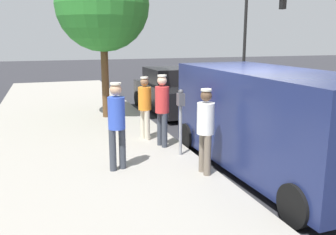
{
  "coord_description": "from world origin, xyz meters",
  "views": [
    {
      "loc": [
        4.16,
        7.01,
        2.8
      ],
      "look_at": [
        1.65,
        -0.5,
        1.05
      ],
      "focal_mm": 39.0,
      "sensor_mm": 36.0,
      "label": 1
    }
  ],
  "objects_px": {
    "pedestrian_in_white": "(206,126)",
    "traffic_light_corner": "(259,23)",
    "pedestrian_in_blue": "(117,120)",
    "pedestrian_in_orange": "(145,104)",
    "parked_van": "(271,119)",
    "pedestrian_in_red": "(162,106)",
    "parking_meter_near": "(181,111)",
    "parked_sedan_behind": "(171,92)",
    "street_tree": "(102,5)"
  },
  "relations": [
    {
      "from": "street_tree",
      "to": "traffic_light_corner",
      "type": "bearing_deg",
      "value": -150.5
    },
    {
      "from": "pedestrian_in_orange",
      "to": "parked_van",
      "type": "distance_m",
      "value": 3.42
    },
    {
      "from": "pedestrian_in_orange",
      "to": "traffic_light_corner",
      "type": "height_order",
      "value": "traffic_light_corner"
    },
    {
      "from": "pedestrian_in_red",
      "to": "parking_meter_near",
      "type": "bearing_deg",
      "value": 103.32
    },
    {
      "from": "parking_meter_near",
      "to": "parked_sedan_behind",
      "type": "xyz_separation_m",
      "value": [
        -1.67,
        -5.51,
        -0.43
      ]
    },
    {
      "from": "pedestrian_in_blue",
      "to": "street_tree",
      "type": "distance_m",
      "value": 5.8
    },
    {
      "from": "parking_meter_near",
      "to": "parked_van",
      "type": "xyz_separation_m",
      "value": [
        -1.5,
        1.28,
        -0.03
      ]
    },
    {
      "from": "parked_van",
      "to": "street_tree",
      "type": "distance_m",
      "value": 6.95
    },
    {
      "from": "pedestrian_in_blue",
      "to": "traffic_light_corner",
      "type": "height_order",
      "value": "traffic_light_corner"
    },
    {
      "from": "pedestrian_in_red",
      "to": "pedestrian_in_white",
      "type": "bearing_deg",
      "value": 96.75
    },
    {
      "from": "parking_meter_near",
      "to": "pedestrian_in_white",
      "type": "bearing_deg",
      "value": 92.46
    },
    {
      "from": "pedestrian_in_blue",
      "to": "pedestrian_in_white",
      "type": "relative_size",
      "value": 1.05
    },
    {
      "from": "parked_van",
      "to": "street_tree",
      "type": "bearing_deg",
      "value": -67.55
    },
    {
      "from": "pedestrian_in_red",
      "to": "pedestrian_in_blue",
      "type": "bearing_deg",
      "value": 43.25
    },
    {
      "from": "pedestrian_in_white",
      "to": "pedestrian_in_red",
      "type": "bearing_deg",
      "value": -83.25
    },
    {
      "from": "parking_meter_near",
      "to": "parked_van",
      "type": "bearing_deg",
      "value": 139.53
    },
    {
      "from": "pedestrian_in_orange",
      "to": "parked_van",
      "type": "relative_size",
      "value": 0.31
    },
    {
      "from": "pedestrian_in_orange",
      "to": "pedestrian_in_blue",
      "type": "xyz_separation_m",
      "value": [
        1.12,
        2.04,
        0.09
      ]
    },
    {
      "from": "traffic_light_corner",
      "to": "parked_sedan_behind",
      "type": "bearing_deg",
      "value": 33.61
    },
    {
      "from": "pedestrian_in_red",
      "to": "traffic_light_corner",
      "type": "relative_size",
      "value": 0.34
    },
    {
      "from": "parking_meter_near",
      "to": "pedestrian_in_white",
      "type": "xyz_separation_m",
      "value": [
        -0.05,
        1.24,
        -0.06
      ]
    },
    {
      "from": "parked_van",
      "to": "parked_sedan_behind",
      "type": "height_order",
      "value": "parked_van"
    },
    {
      "from": "pedestrian_in_orange",
      "to": "pedestrian_in_blue",
      "type": "distance_m",
      "value": 2.33
    },
    {
      "from": "parking_meter_near",
      "to": "pedestrian_in_orange",
      "type": "relative_size",
      "value": 0.92
    },
    {
      "from": "parking_meter_near",
      "to": "parked_van",
      "type": "distance_m",
      "value": 1.97
    },
    {
      "from": "pedestrian_in_blue",
      "to": "parked_sedan_behind",
      "type": "height_order",
      "value": "pedestrian_in_blue"
    },
    {
      "from": "pedestrian_in_red",
      "to": "traffic_light_corner",
      "type": "xyz_separation_m",
      "value": [
        -8.23,
        -8.95,
        2.35
      ]
    },
    {
      "from": "pedestrian_in_blue",
      "to": "parked_van",
      "type": "xyz_separation_m",
      "value": [
        -3.04,
        0.8,
        -0.03
      ]
    },
    {
      "from": "pedestrian_in_red",
      "to": "pedestrian_in_white",
      "type": "distance_m",
      "value": 2.04
    },
    {
      "from": "pedestrian_in_white",
      "to": "pedestrian_in_blue",
      "type": "bearing_deg",
      "value": -25.36
    },
    {
      "from": "pedestrian_in_orange",
      "to": "pedestrian_in_white",
      "type": "relative_size",
      "value": 0.98
    },
    {
      "from": "pedestrian_in_blue",
      "to": "street_tree",
      "type": "xyz_separation_m",
      "value": [
        -0.59,
        -5.14,
        2.62
      ]
    },
    {
      "from": "pedestrian_in_white",
      "to": "traffic_light_corner",
      "type": "height_order",
      "value": "traffic_light_corner"
    },
    {
      "from": "pedestrian_in_blue",
      "to": "parking_meter_near",
      "type": "bearing_deg",
      "value": -162.56
    },
    {
      "from": "parking_meter_near",
      "to": "traffic_light_corner",
      "type": "relative_size",
      "value": 0.29
    },
    {
      "from": "pedestrian_in_white",
      "to": "pedestrian_in_orange",
      "type": "bearing_deg",
      "value": -80.37
    },
    {
      "from": "parked_sedan_behind",
      "to": "pedestrian_in_orange",
      "type": "bearing_deg",
      "value": 62.11
    },
    {
      "from": "pedestrian_in_white",
      "to": "street_tree",
      "type": "height_order",
      "value": "street_tree"
    },
    {
      "from": "traffic_light_corner",
      "to": "street_tree",
      "type": "xyz_separation_m",
      "value": [
        8.99,
        5.09,
        0.29
      ]
    },
    {
      "from": "parked_sedan_behind",
      "to": "street_tree",
      "type": "relative_size",
      "value": 0.86
    },
    {
      "from": "pedestrian_in_red",
      "to": "parked_van",
      "type": "xyz_separation_m",
      "value": [
        -1.69,
        2.07,
        -0.02
      ]
    },
    {
      "from": "pedestrian_in_red",
      "to": "parked_sedan_behind",
      "type": "height_order",
      "value": "pedestrian_in_red"
    },
    {
      "from": "pedestrian_in_red",
      "to": "street_tree",
      "type": "height_order",
      "value": "street_tree"
    },
    {
      "from": "parking_meter_near",
      "to": "traffic_light_corner",
      "type": "xyz_separation_m",
      "value": [
        -8.04,
        -9.74,
        2.34
      ]
    },
    {
      "from": "traffic_light_corner",
      "to": "parked_van",
      "type": "bearing_deg",
      "value": 59.31
    },
    {
      "from": "pedestrian_in_blue",
      "to": "traffic_light_corner",
      "type": "distance_m",
      "value": 14.21
    },
    {
      "from": "parked_sedan_behind",
      "to": "pedestrian_in_white",
      "type": "bearing_deg",
      "value": 76.5
    },
    {
      "from": "parking_meter_near",
      "to": "pedestrian_in_blue",
      "type": "height_order",
      "value": "pedestrian_in_blue"
    },
    {
      "from": "pedestrian_in_red",
      "to": "street_tree",
      "type": "distance_m",
      "value": 4.74
    },
    {
      "from": "parked_van",
      "to": "traffic_light_corner",
      "type": "bearing_deg",
      "value": -120.69
    }
  ]
}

